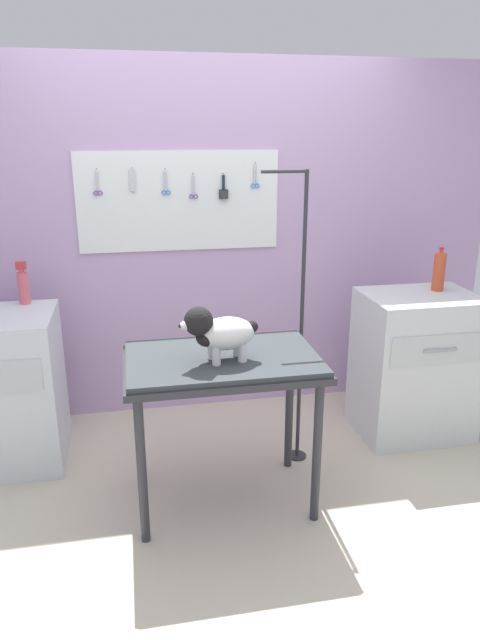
% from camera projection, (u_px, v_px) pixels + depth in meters
% --- Properties ---
extents(ground, '(4.40, 4.00, 0.04)m').
position_uv_depth(ground, '(241.00, 514.00, 2.94)').
color(ground, beige).
extents(rear_wall_panel, '(4.00, 0.11, 2.30)m').
position_uv_depth(rear_wall_panel, '(203.00, 243.00, 3.77)').
color(rear_wall_panel, '#BA9AC6').
rests_on(rear_wall_panel, ground).
extents(grooming_table, '(0.96, 0.61, 0.82)m').
position_uv_depth(grooming_table, '(223.00, 373.00, 2.81)').
color(grooming_table, '#2D2D33').
rests_on(grooming_table, ground).
extents(grooming_arm, '(0.29, 0.11, 1.67)m').
position_uv_depth(grooming_arm, '(300.00, 334.00, 3.18)').
color(grooming_arm, '#2D2D33').
rests_on(grooming_arm, ground).
extents(dog, '(0.38, 0.21, 0.28)m').
position_uv_depth(dog, '(218.00, 332.00, 2.67)').
color(dog, white).
rests_on(dog, grooming_table).
extents(cabinet_right, '(0.68, 0.54, 0.92)m').
position_uv_depth(cabinet_right, '(414.00, 365.00, 3.59)').
color(cabinet_right, silver).
rests_on(cabinet_right, ground).
extents(detangler_spray, '(0.06, 0.06, 0.25)m').
position_uv_depth(detangler_spray, '(23.00, 286.00, 3.32)').
color(detangler_spray, '#D35A66').
rests_on(detangler_spray, counter_left).
extents(soda_bottle, '(0.07, 0.07, 0.27)m').
position_uv_depth(soda_bottle, '(439.00, 271.00, 3.51)').
color(soda_bottle, '#BD4828').
rests_on(soda_bottle, cabinet_right).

